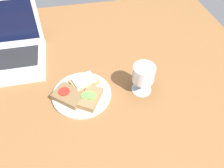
{
  "coord_description": "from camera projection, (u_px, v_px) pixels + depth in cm",
  "views": [
    {
      "loc": [
        -6.59,
        -53.66,
        67.42
      ],
      "look_at": [
        4.13,
        -1.15,
        8.0
      ],
      "focal_mm": 35.0,
      "sensor_mm": 36.0,
      "label": 1
    }
  ],
  "objects": [
    {
      "name": "sandwich_with_tomato",
      "position": [
        69.0,
        95.0,
        0.8
      ],
      "size": [
        13.39,
        13.06,
        2.81
      ],
      "color": "brown",
      "rests_on": "plate"
    },
    {
      "name": "wine_glass",
      "position": [
        144.0,
        75.0,
        0.79
      ],
      "size": [
        8.07,
        8.07,
        12.08
      ],
      "color": "white",
      "rests_on": "wooden_table"
    },
    {
      "name": "sandwich_with_cheese",
      "position": [
        84.0,
        82.0,
        0.84
      ],
      "size": [
        11.65,
        10.51,
        3.23
      ],
      "color": "#A88456",
      "rests_on": "plate"
    },
    {
      "name": "laptop",
      "position": [
        3.0,
        52.0,
        0.93
      ],
      "size": [
        34.17,
        29.43,
        22.99
      ],
      "color": "silver",
      "rests_on": "wooden_table"
    },
    {
      "name": "plate",
      "position": [
        82.0,
        95.0,
        0.82
      ],
      "size": [
        22.15,
        22.15,
        1.07
      ],
      "primitive_type": "cylinder",
      "color": "silver",
      "rests_on": "wooden_table"
    },
    {
      "name": "sandwich_with_cucumber",
      "position": [
        91.0,
        98.0,
        0.79
      ],
      "size": [
        10.55,
        11.98,
        2.78
      ],
      "color": "#937047",
      "rests_on": "plate"
    },
    {
      "name": "wooden_table",
      "position": [
        101.0,
        95.0,
        0.85
      ],
      "size": [
        140.0,
        140.0,
        3.0
      ],
      "primitive_type": "cube",
      "color": "brown",
      "rests_on": "ground"
    }
  ]
}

